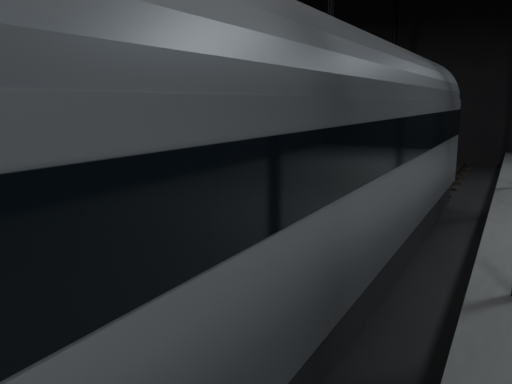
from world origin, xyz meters
The scene contains 6 objects.
ground centered at (0.00, 0.00, 0.00)m, with size 44.00×44.00×0.00m, color black.
platform_left centered at (-7.50, 0.00, 0.50)m, with size 9.00×43.80×1.00m, color #575754.
tactile_strip centered at (-3.25, 0.00, 1.00)m, with size 0.50×43.80×0.01m, color #8D6319.
track centered at (0.00, 0.00, 0.07)m, with size 2.40×43.00×0.24m.
train centered at (0.00, -2.45, 3.12)m, with size 3.13×20.90×5.59m.
woman centered at (-5.11, -5.50, 1.76)m, with size 0.55×0.36×1.52m, color #9A815E.
Camera 1 is at (3.54, -12.92, 4.18)m, focal length 35.00 mm.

